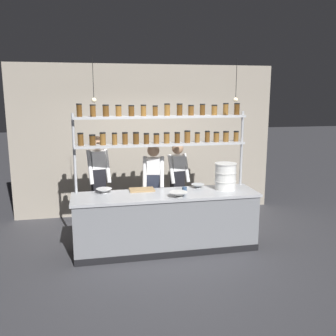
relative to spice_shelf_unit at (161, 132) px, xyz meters
name	(u,v)px	position (x,y,z in m)	size (l,w,h in m)	color
ground_plane	(166,248)	(0.01, -0.33, -1.85)	(40.00, 40.00, 0.00)	#3D3D42
back_wall	(146,140)	(0.01, 1.67, -0.34)	(5.32, 0.12, 3.03)	#9E9384
prep_counter	(166,221)	(0.01, -0.33, -1.39)	(2.92, 0.76, 0.92)	gray
spice_shelf_unit	(161,132)	(0.00, 0.00, 0.00)	(2.80, 0.28, 2.31)	#ADAFB5
chef_left	(99,180)	(-1.01, 0.35, -0.81)	(0.40, 0.34, 1.77)	black
chef_center	(154,185)	(-0.09, 0.23, -0.92)	(0.40, 0.33, 1.63)	black
chef_right	(178,181)	(0.38, 0.48, -0.93)	(0.40, 0.32, 1.61)	black
container_stack	(225,176)	(1.01, -0.26, -0.71)	(0.36, 0.36, 0.43)	white
cutting_board	(142,190)	(-0.34, -0.06, -0.92)	(0.40, 0.26, 0.02)	#A88456
prep_bowl_near_left	(198,186)	(0.60, -0.08, -0.90)	(0.22, 0.22, 0.06)	#B2B7BC
prep_bowl_center_front	(104,191)	(-0.94, -0.10, -0.90)	(0.25, 0.25, 0.07)	white
prep_bowl_center_back	(179,194)	(0.15, -0.56, -0.89)	(0.28, 0.28, 0.08)	silver
serving_cup_front	(184,190)	(0.30, -0.34, -0.88)	(0.08, 0.08, 0.09)	#334C70
pendant_light_row	(168,98)	(0.03, -0.33, 0.55)	(2.23, 0.07, 0.65)	black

